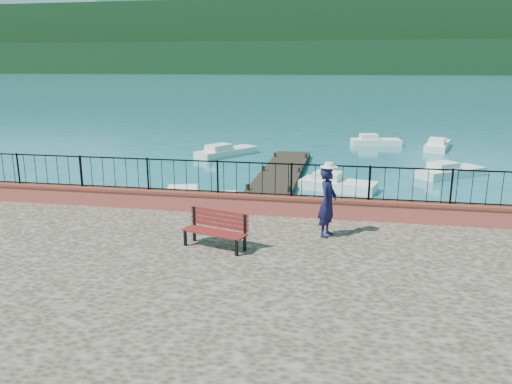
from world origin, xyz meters
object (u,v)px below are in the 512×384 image
(park_bench, at_px, (215,237))
(boat_0, at_px, (195,196))
(boat_2, at_px, (451,169))
(boat_1, at_px, (338,181))
(boat_3, at_px, (227,149))
(person, at_px, (328,202))
(boat_4, at_px, (376,139))
(boat_5, at_px, (438,143))

(park_bench, bearing_deg, boat_0, 128.01)
(boat_2, bearing_deg, boat_1, 178.43)
(boat_0, bearing_deg, boat_3, 80.96)
(boat_3, bearing_deg, boat_1, -103.24)
(person, xyz_separation_m, boat_4, (2.34, 23.41, -1.70))
(park_bench, bearing_deg, boat_1, 93.56)
(boat_3, height_order, boat_4, same)
(person, height_order, boat_1, person)
(boat_0, distance_m, boat_2, 13.41)
(park_bench, bearing_deg, boat_2, 78.41)
(park_bench, bearing_deg, boat_4, 95.73)
(boat_0, bearing_deg, boat_5, 37.73)
(park_bench, relative_size, boat_1, 0.50)
(person, distance_m, boat_3, 18.81)
(person, relative_size, boat_4, 0.54)
(boat_0, bearing_deg, person, -64.82)
(boat_3, bearing_deg, boat_4, -23.18)
(boat_1, bearing_deg, boat_5, 78.63)
(park_bench, height_order, person, person)
(boat_3, bearing_deg, park_bench, -133.03)
(boat_1, bearing_deg, person, -75.61)
(person, bearing_deg, boat_4, 9.44)
(boat_2, bearing_deg, park_bench, -155.18)
(boat_0, relative_size, boat_5, 0.83)
(boat_0, xyz_separation_m, boat_2, (11.09, 7.53, 0.00))
(boat_0, distance_m, boat_1, 6.65)
(boat_3, xyz_separation_m, boat_4, (9.30, 6.02, 0.00))
(boat_2, bearing_deg, person, -148.84)
(boat_3, relative_size, boat_4, 1.26)
(boat_4, bearing_deg, park_bench, -111.78)
(boat_4, bearing_deg, boat_1, -109.96)
(boat_2, bearing_deg, boat_4, 71.99)
(park_bench, relative_size, boat_0, 0.51)
(boat_4, relative_size, boat_5, 0.84)
(person, bearing_deg, boat_3, 36.95)
(boat_1, distance_m, boat_2, 6.76)
(park_bench, xyz_separation_m, boat_2, (8.21, 15.05, -1.07))
(boat_4, height_order, boat_5, same)
(boat_2, height_order, boat_4, same)
(person, xyz_separation_m, boat_1, (0.08, 9.82, -1.70))
(boat_2, bearing_deg, boat_3, 127.02)
(park_bench, relative_size, boat_5, 0.42)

